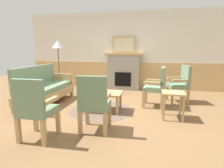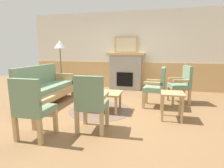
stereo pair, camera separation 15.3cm
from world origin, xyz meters
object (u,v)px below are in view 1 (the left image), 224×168
object	(u,v)px
armchair_front_center	(35,107)
coffee_table	(101,94)
armchair_by_window_left	(181,82)
armchair_front_left	(94,101)
side_table	(173,98)
floor_lamp_by_couch	(58,48)
fireplace	(124,71)
framed_picture	(124,45)
armchair_near_fireplace	(157,85)
couch	(45,89)
book_on_table	(98,91)

from	to	relation	value
armchair_front_center	coffee_table	bearing A→B (deg)	69.31
armchair_by_window_left	armchair_front_left	size ratio (longest dim) A/B	1.00
armchair_front_center	side_table	bearing A→B (deg)	33.09
side_table	floor_lamp_by_couch	xyz separation A→B (m)	(-3.33, 1.58, 1.02)
armchair_front_center	side_table	world-z (taller)	armchair_front_center
fireplace	coffee_table	xyz separation A→B (m)	(-0.17, -2.42, -0.27)
fireplace	armchair_front_left	bearing A→B (deg)	-89.67
framed_picture	armchair_front_center	xyz separation A→B (m)	(-0.76, -3.99, -1.02)
armchair_near_fireplace	framed_picture	bearing A→B (deg)	120.24
coffee_table	armchair_near_fireplace	distance (m)	1.39
side_table	floor_lamp_by_couch	size ratio (longest dim) A/B	0.33
couch	book_on_table	distance (m)	1.50
couch	side_table	world-z (taller)	couch
fireplace	armchair_near_fireplace	xyz separation A→B (m)	(1.09, -1.87, -0.11)
armchair_front_center	floor_lamp_by_couch	world-z (taller)	floor_lamp_by_couch
side_table	couch	bearing A→B (deg)	173.04
armchair_front_center	book_on_table	bearing A→B (deg)	71.95
armchair_by_window_left	armchair_front_center	xyz separation A→B (m)	(-2.48, -2.67, 0.00)
book_on_table	armchair_by_window_left	size ratio (longest dim) A/B	0.18
framed_picture	couch	distance (m)	3.04
framed_picture	armchair_front_center	bearing A→B (deg)	-100.82
side_table	book_on_table	bearing A→B (deg)	172.94
framed_picture	armchair_front_center	world-z (taller)	framed_picture
coffee_table	armchair_front_left	world-z (taller)	armchair_front_left
book_on_table	armchair_front_left	bearing A→B (deg)	-76.95
armchair_front_left	floor_lamp_by_couch	size ratio (longest dim) A/B	0.58
couch	side_table	size ratio (longest dim) A/B	3.27
armchair_near_fireplace	armchair_front_left	xyz separation A→B (m)	(-1.07, -1.65, 0.00)
armchair_by_window_left	side_table	xyz separation A→B (m)	(-0.33, -1.27, -0.10)
fireplace	framed_picture	bearing A→B (deg)	90.00
framed_picture	armchair_near_fireplace	bearing A→B (deg)	-59.76
framed_picture	armchair_front_center	distance (m)	4.19
fireplace	side_table	xyz separation A→B (m)	(1.38, -2.59, -0.22)
coffee_table	armchair_by_window_left	size ratio (longest dim) A/B	0.98
framed_picture	book_on_table	xyz separation A→B (m)	(-0.24, -2.39, -1.10)
framed_picture	floor_lamp_by_couch	size ratio (longest dim) A/B	0.48
couch	book_on_table	xyz separation A→B (m)	(1.49, -0.18, 0.06)
coffee_table	armchair_near_fireplace	world-z (taller)	armchair_near_fireplace
couch	coffee_table	world-z (taller)	couch
armchair_front_left	armchair_front_center	xyz separation A→B (m)	(-0.78, -0.47, 0.00)
fireplace	armchair_by_window_left	xyz separation A→B (m)	(1.71, -1.32, -0.11)
couch	armchair_front_center	bearing A→B (deg)	-61.57
armchair_near_fireplace	floor_lamp_by_couch	bearing A→B (deg)	164.16
floor_lamp_by_couch	armchair_by_window_left	bearing A→B (deg)	-4.84
framed_picture	floor_lamp_by_couch	xyz separation A→B (m)	(-1.94, -1.01, -0.11)
floor_lamp_by_couch	fireplace	bearing A→B (deg)	27.44
fireplace	armchair_front_center	xyz separation A→B (m)	(-0.76, -3.99, -0.11)
framed_picture	side_table	xyz separation A→B (m)	(1.38, -2.59, -1.13)
armchair_near_fireplace	armchair_front_left	world-z (taller)	same
armchair_front_left	side_table	bearing A→B (deg)	34.14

